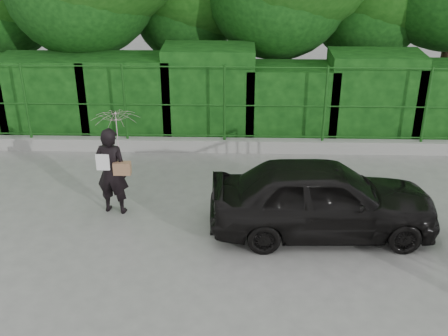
{
  "coord_description": "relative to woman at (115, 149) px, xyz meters",
  "views": [
    {
      "loc": [
        0.73,
        -7.7,
        5.46
      ],
      "look_at": [
        0.48,
        1.3,
        1.1
      ],
      "focal_mm": 45.0,
      "sensor_mm": 36.0,
      "label": 1
    }
  ],
  "objects": [
    {
      "name": "ground",
      "position": [
        1.54,
        -1.65,
        -1.3
      ],
      "size": [
        80.0,
        80.0,
        0.0
      ],
      "primitive_type": "plane",
      "color": "gray"
    },
    {
      "name": "hedge",
      "position": [
        1.53,
        3.85,
        -0.29
      ],
      "size": [
        14.2,
        1.2,
        2.27
      ],
      "color": "black",
      "rests_on": "ground"
    },
    {
      "name": "fence",
      "position": [
        1.76,
        2.85,
        -0.1
      ],
      "size": [
        14.13,
        0.06,
        1.8
      ],
      "color": "#174A14",
      "rests_on": "kerb"
    },
    {
      "name": "woman",
      "position": [
        0.0,
        0.0,
        0.0
      ],
      "size": [
        0.93,
        0.88,
        2.02
      ],
      "color": "black",
      "rests_on": "ground"
    },
    {
      "name": "kerb",
      "position": [
        1.54,
        2.85,
        -1.15
      ],
      "size": [
        14.0,
        0.25,
        0.3
      ],
      "primitive_type": "cube",
      "color": "#9E9E99",
      "rests_on": "ground"
    },
    {
      "name": "car",
      "position": [
        3.77,
        -0.64,
        -0.62
      ],
      "size": [
        4.03,
        1.73,
        1.36
      ],
      "primitive_type": "imported",
      "rotation": [
        0.0,
        0.0,
        1.6
      ],
      "color": "black",
      "rests_on": "ground"
    }
  ]
}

